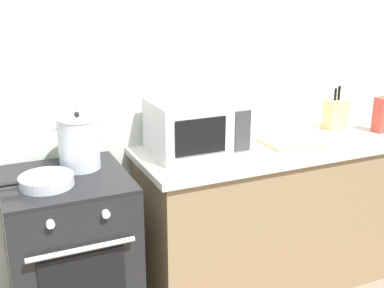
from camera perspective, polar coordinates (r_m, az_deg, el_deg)
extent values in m
cube|color=silver|center=(2.88, -3.51, 6.76)|extent=(4.40, 0.10, 2.50)
cube|color=#8C7051|center=(3.11, 9.66, -8.42)|extent=(1.64, 0.56, 0.88)
cube|color=beige|center=(2.93, 10.12, -0.34)|extent=(1.70, 0.60, 0.04)
cube|color=black|center=(2.67, -13.75, -13.16)|extent=(0.60, 0.60, 0.90)
cube|color=black|center=(2.47, -14.53, -3.96)|extent=(0.60, 0.60, 0.02)
cube|color=black|center=(2.38, -12.44, -15.29)|extent=(0.39, 0.01, 0.28)
cylinder|color=silver|center=(2.26, -12.61, -11.81)|extent=(0.48, 0.02, 0.02)
cylinder|color=silver|center=(2.20, -16.04, -8.90)|extent=(0.04, 0.02, 0.04)
cylinder|color=silver|center=(2.24, -9.91, -7.97)|extent=(0.04, 0.02, 0.04)
cylinder|color=silver|center=(2.53, -12.93, 0.00)|extent=(0.20, 0.20, 0.25)
cylinder|color=silver|center=(2.49, -13.14, 2.91)|extent=(0.21, 0.21, 0.01)
sphere|color=black|center=(2.49, -13.17, 3.36)|extent=(0.03, 0.03, 0.03)
cylinder|color=silver|center=(2.49, -15.82, 1.60)|extent=(0.05, 0.01, 0.01)
cylinder|color=silver|center=(2.53, -10.36, 2.27)|extent=(0.05, 0.01, 0.01)
cylinder|color=silver|center=(2.38, -16.45, -4.09)|extent=(0.25, 0.25, 0.05)
cube|color=silver|center=(2.69, 0.53, 2.06)|extent=(0.50, 0.36, 0.30)
cube|color=black|center=(2.51, 1.03, 0.86)|extent=(0.28, 0.01, 0.19)
cube|color=#38383D|center=(2.62, 5.90, 1.50)|extent=(0.09, 0.01, 0.22)
cube|color=tan|center=(2.95, 11.62, 0.29)|extent=(0.36, 0.26, 0.02)
cube|color=tan|center=(3.28, 16.22, 3.27)|extent=(0.13, 0.10, 0.19)
cylinder|color=black|center=(3.24, 16.23, 5.52)|extent=(0.02, 0.02, 0.08)
cylinder|color=black|center=(3.26, 16.62, 5.67)|extent=(0.02, 0.02, 0.09)
cube|color=#B73D33|center=(3.31, 21.05, 3.15)|extent=(0.08, 0.08, 0.22)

